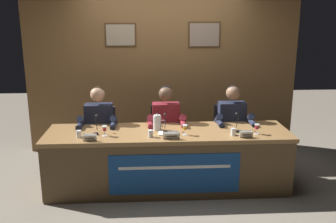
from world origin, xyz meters
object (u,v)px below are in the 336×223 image
nameplate_right (246,134)px  nameplate_center (171,136)px  panelist_left (98,126)px  juice_glass_left (104,129)px  conference_table (169,152)px  panelist_center (166,125)px  document_stack_center (167,133)px  chair_center (166,140)px  microphone_left (96,128)px  water_pitcher_central (157,123)px  microphone_right (238,125)px  water_cup_center (151,134)px  panelist_right (233,124)px  juice_glass_center (185,128)px  chair_left (101,141)px  microphone_center (165,126)px  nameplate_left (90,138)px  water_cup_left (79,134)px  juice_glass_right (257,127)px  chair_right (229,138)px  water_cup_right (233,132)px

nameplate_right → nameplate_center: bearing=180.0°
panelist_left → juice_glass_left: (0.14, -0.53, 0.12)m
conference_table → panelist_center: panelist_center is taller
document_stack_center → chair_center: bearing=88.7°
juice_glass_left → chair_center: bearing=43.8°
conference_table → microphone_left: size_ratio=13.80×
chair_center → water_pitcher_central: water_pitcher_central is taller
microphone_left → microphone_right: (1.72, -0.01, 0.00)m
microphone_left → water_cup_center: 0.67m
juice_glass_left → microphone_left: size_ratio=0.57×
chair_center → panelist_right: panelist_right is taller
microphone_left → panelist_left: bearing=93.9°
juice_glass_center → microphone_right: size_ratio=0.57×
panelist_right → chair_left: bearing=173.7°
water_cup_center → water_pitcher_central: bearing=71.9°
microphone_center → chair_center: bearing=86.8°
nameplate_left → panelist_right: 1.93m
water_cup_left → juice_glass_right: size_ratio=0.69×
chair_center → juice_glass_right: bearing=-35.9°
microphone_left → document_stack_center: microphone_left is taller
panelist_left → chair_right: 1.82m
microphone_left → chair_center: size_ratio=0.24×
microphone_right → water_cup_center: bearing=-171.5°
panelist_right → nameplate_right: panelist_right is taller
microphone_left → water_pitcher_central: microphone_left is taller
panelist_left → microphone_right: panelist_left is taller
chair_left → water_cup_center: bearing=-49.6°
microphone_center → microphone_right: size_ratio=1.00×
microphone_center → microphone_right: same height
microphone_center → document_stack_center: size_ratio=1.01×
microphone_right → document_stack_center: 0.87m
juice_glass_right → document_stack_center: size_ratio=0.58×
chair_left → juice_glass_right: 2.13m
panelist_left → chair_center: panelist_left is taller
microphone_right → panelist_left: bearing=165.9°
water_cup_left → panelist_right: 2.03m
water_cup_left → water_pitcher_central: water_pitcher_central is taller
nameplate_left → microphone_left: size_ratio=0.72×
water_cup_center → nameplate_center: bearing=-19.2°
juice_glass_right → water_cup_right: bearing=-174.4°
water_pitcher_central → nameplate_center: bearing=-66.8°
panelist_center → panelist_right: bearing=0.0°
water_cup_center → panelist_right: 1.26m
conference_table → juice_glass_center: bearing=-14.6°
conference_table → chair_left: 1.13m
chair_left → microphone_left: (0.03, -0.63, 0.38)m
panelist_left → panelist_right: same height
chair_left → water_pitcher_central: size_ratio=4.23×
nameplate_center → chair_right: chair_right is taller
water_cup_center → water_cup_right: (0.98, 0.01, 0.00)m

